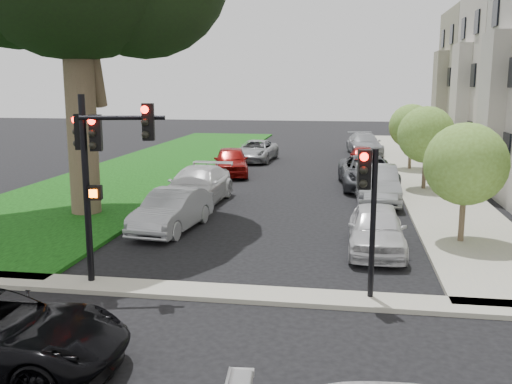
# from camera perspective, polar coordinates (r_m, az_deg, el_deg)

# --- Properties ---
(ground) EXTENTS (140.00, 140.00, 0.00)m
(ground) POSITION_cam_1_polar(r_m,az_deg,el_deg) (12.19, -3.88, -13.68)
(ground) COLOR black
(ground) RESTS_ON ground
(grass_strip) EXTENTS (8.00, 44.00, 0.12)m
(grass_strip) POSITION_cam_1_polar(r_m,az_deg,el_deg) (37.01, -9.09, 2.86)
(grass_strip) COLOR black
(grass_strip) RESTS_ON ground
(sidewalk_right) EXTENTS (3.50, 44.00, 0.12)m
(sidewalk_right) POSITION_cam_1_polar(r_m,az_deg,el_deg) (35.40, 15.92, 2.23)
(sidewalk_right) COLOR #9F9D93
(sidewalk_right) RESTS_ON ground
(sidewalk_cross) EXTENTS (60.00, 1.00, 0.12)m
(sidewalk_cross) POSITION_cam_1_polar(r_m,az_deg,el_deg) (13.97, -2.00, -10.13)
(sidewalk_cross) COLOR #9F9D93
(sidewalk_cross) RESTS_ON ground
(house_d) EXTENTS (7.70, 7.55, 15.97)m
(house_d) POSITION_cam_1_polar(r_m,az_deg,el_deg) (42.51, 23.22, 12.43)
(house_d) COLOR #AAA699
(house_d) RESTS_ON ground
(small_tree_a) EXTENTS (2.59, 2.59, 3.88)m
(small_tree_a) POSITION_cam_1_polar(r_m,az_deg,el_deg) (18.93, 20.23, 2.63)
(small_tree_a) COLOR brown
(small_tree_a) RESTS_ON ground
(small_tree_b) EXTENTS (2.69, 2.69, 4.04)m
(small_tree_b) POSITION_cam_1_polar(r_m,az_deg,el_deg) (28.21, 16.66, 5.50)
(small_tree_b) COLOR brown
(small_tree_b) RESTS_ON ground
(small_tree_c) EXTENTS (2.61, 2.61, 3.92)m
(small_tree_c) POSITION_cam_1_polar(r_m,az_deg,el_deg) (34.85, 15.28, 6.35)
(small_tree_c) COLOR brown
(small_tree_c) RESTS_ON ground
(traffic_signal_main) EXTENTS (2.35, 0.68, 4.80)m
(traffic_signal_main) POSITION_cam_1_polar(r_m,az_deg,el_deg) (14.44, -15.37, 3.49)
(traffic_signal_main) COLOR black
(traffic_signal_main) RESTS_ON ground
(traffic_signal_secondary) EXTENTS (0.47, 0.38, 3.61)m
(traffic_signal_secondary) POSITION_cam_1_polar(r_m,az_deg,el_deg) (13.24, 11.18, -0.43)
(traffic_signal_secondary) COLOR black
(traffic_signal_secondary) RESTS_ON ground
(car_parked_0) EXTENTS (1.72, 4.20, 1.43)m
(car_parked_0) POSITION_cam_1_polar(r_m,az_deg,el_deg) (17.74, 11.95, -3.60)
(car_parked_0) COLOR silver
(car_parked_0) RESTS_ON ground
(car_parked_1) EXTENTS (1.86, 4.90, 1.60)m
(car_parked_1) POSITION_cam_1_polar(r_m,az_deg,el_deg) (25.11, 11.94, 0.78)
(car_parked_1) COLOR #999BA0
(car_parked_1) RESTS_ON ground
(car_parked_2) EXTENTS (3.04, 5.81, 1.56)m
(car_parked_2) POSITION_cam_1_polar(r_m,az_deg,el_deg) (28.52, 11.10, 1.94)
(car_parked_2) COLOR #3F4247
(car_parked_2) RESTS_ON ground
(car_parked_3) EXTENTS (1.54, 3.80, 1.29)m
(car_parked_3) POSITION_cam_1_polar(r_m,az_deg,el_deg) (35.93, 10.60, 3.52)
(car_parked_3) COLOR maroon
(car_parked_3) RESTS_ON ground
(car_parked_4) EXTENTS (2.85, 5.54, 1.54)m
(car_parked_4) POSITION_cam_1_polar(r_m,az_deg,el_deg) (42.33, 10.78, 4.75)
(car_parked_4) COLOR #999BA0
(car_parked_4) RESTS_ON ground
(car_parked_5) EXTENTS (1.99, 4.47, 1.43)m
(car_parked_5) POSITION_cam_1_polar(r_m,az_deg,el_deg) (20.04, -8.40, -1.84)
(car_parked_5) COLOR #999BA0
(car_parked_5) RESTS_ON ground
(car_parked_6) EXTENTS (2.41, 5.47, 1.56)m
(car_parked_6) POSITION_cam_1_polar(r_m,az_deg,el_deg) (24.33, -5.92, 0.60)
(car_parked_6) COLOR silver
(car_parked_6) RESTS_ON ground
(car_parked_7) EXTENTS (2.75, 4.92, 1.58)m
(car_parked_7) POSITION_cam_1_polar(r_m,az_deg,el_deg) (32.05, -2.52, 3.10)
(car_parked_7) COLOR maroon
(car_parked_7) RESTS_ON ground
(car_parked_8) EXTENTS (2.65, 5.14, 1.39)m
(car_parked_8) POSITION_cam_1_polar(r_m,az_deg,el_deg) (37.91, -0.04, 4.14)
(car_parked_8) COLOR #999BA0
(car_parked_8) RESTS_ON ground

